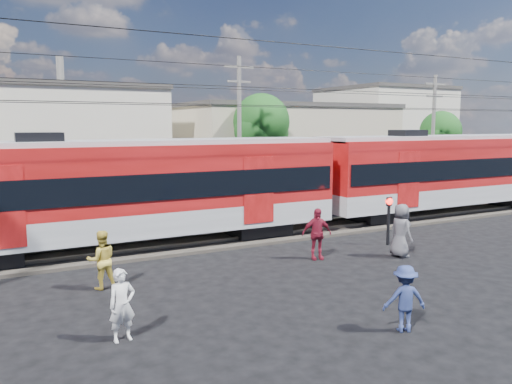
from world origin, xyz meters
The scene contains 20 objects.
ground centered at (0.00, 0.00, 0.00)m, with size 120.00×120.00×0.00m, color black.
track_bed centered at (0.00, 8.00, 0.06)m, with size 70.00×3.40×0.12m, color #2D2823.
rail_near centered at (0.00, 7.25, 0.18)m, with size 70.00×0.12×0.12m, color #59544C.
rail_far centered at (0.00, 8.75, 0.18)m, with size 70.00×0.12×0.12m, color #59544C.
commuter_train centered at (-1.49, 8.00, 2.40)m, with size 50.30×3.08×4.17m.
building_midwest centered at (-2.00, 27.00, 3.66)m, with size 12.24×12.24×7.30m.
building_mideast centered at (14.00, 24.00, 3.16)m, with size 16.32×10.20×6.30m.
building_east centered at (28.00, 28.00, 4.16)m, with size 10.20×10.20×8.30m.
utility_pole_mid centered at (6.00, 15.00, 4.53)m, with size 1.80×0.24×8.50m.
utility_pole_east centered at (20.00, 14.00, 4.28)m, with size 1.80×0.24×8.00m.
tree_near centered at (9.19, 18.09, 4.66)m, with size 3.82×3.64×6.72m.
tree_far centered at (24.19, 17.09, 3.99)m, with size 3.36×3.12×5.76m.
pedestrian_a centered at (-3.97, 0.11, 0.82)m, with size 0.59×0.39×1.63m, color silver.
pedestrian_b centered at (-3.71, 3.94, 0.86)m, with size 0.84×0.65×1.72m, color gold.
pedestrian_c centered at (1.92, -2.36, 0.78)m, with size 1.01×0.58×1.56m, color navy.
pedestrian_d centered at (3.64, 3.74, 0.92)m, with size 1.07×0.45×1.83m, color maroon.
pedestrian_e centered at (6.50, 2.60, 0.97)m, with size 0.94×0.61×1.93m, color #535257.
car_silver centered at (24.66, 13.67, 0.63)m, with size 1.48×3.67×1.25m, color silver.
car_white centered at (24.39, 13.96, 0.64)m, with size 1.36×3.89×1.28m, color silver.
crossing_signal centered at (7.33, 4.17, 1.33)m, with size 0.28×0.28×1.92m.
Camera 1 is at (-6.19, -10.57, 4.76)m, focal length 35.00 mm.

